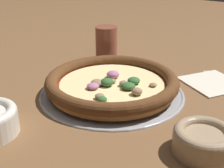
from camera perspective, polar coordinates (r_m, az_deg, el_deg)
The scene contains 7 objects.
ground_plane at distance 0.75m, azimuth 0.00°, elevation -1.71°, with size 3.00×3.00×0.00m, color brown.
pizza_tray at distance 0.75m, azimuth 0.00°, elevation -1.45°, with size 0.34×0.34×0.01m.
pizza at distance 0.74m, azimuth 0.01°, elevation 0.23°, with size 0.31×0.31×0.04m.
bowl_far at distance 0.55m, azimuth 16.42°, elevation -9.82°, with size 0.10×0.10×0.05m.
drinking_cup at distance 0.96m, azimuth -1.03°, elevation 7.47°, with size 0.07×0.07×0.10m.
napkin at distance 0.84m, azimuth 17.91°, elevation 0.30°, with size 0.18×0.18×0.01m.
fork at distance 0.86m, azimuth 18.60°, elevation 0.63°, with size 0.12×0.13×0.00m.
Camera 1 is at (-0.38, 0.56, 0.32)m, focal length 50.00 mm.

